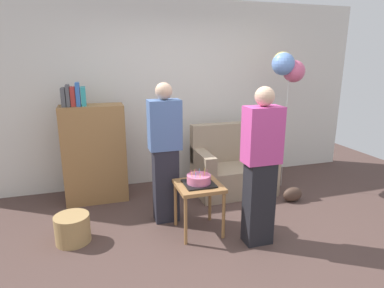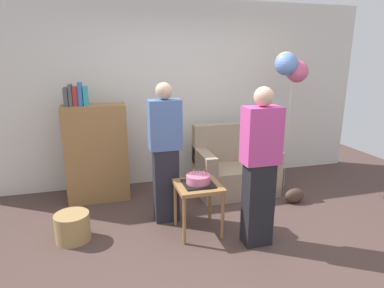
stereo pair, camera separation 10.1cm
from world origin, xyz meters
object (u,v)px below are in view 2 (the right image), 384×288
(bookshelf, at_px, (96,151))
(balloon_bunch, at_px, (290,66))
(person_blowing_candles, at_px, (165,153))
(wicker_basket, at_px, (73,227))
(couch, at_px, (234,168))
(side_table, at_px, (198,192))
(handbag, at_px, (295,196))
(birthday_cake, at_px, (198,180))
(person_holding_cake, at_px, (260,168))

(bookshelf, bearing_deg, balloon_bunch, -5.83)
(person_blowing_candles, distance_m, balloon_bunch, 2.17)
(wicker_basket, bearing_deg, couch, 19.97)
(side_table, xyz_separation_m, person_blowing_candles, (-0.28, 0.38, 0.35))
(handbag, distance_m, balloon_bunch, 1.77)
(birthday_cake, bearing_deg, side_table, 86.20)
(person_blowing_candles, bearing_deg, balloon_bunch, 35.39)
(birthday_cake, height_order, balloon_bunch, balloon_bunch)
(bookshelf, distance_m, wicker_basket, 1.18)
(couch, bearing_deg, person_holding_cake, -102.81)
(side_table, bearing_deg, wicker_basket, 172.00)
(wicker_basket, relative_size, balloon_bunch, 0.18)
(person_holding_cake, distance_m, wicker_basket, 2.06)
(couch, bearing_deg, bookshelf, 172.99)
(side_table, distance_m, wicker_basket, 1.39)
(couch, height_order, side_table, couch)
(couch, height_order, person_blowing_candles, person_blowing_candles)
(person_holding_cake, bearing_deg, wicker_basket, -31.46)
(side_table, relative_size, birthday_cake, 1.76)
(birthday_cake, bearing_deg, bookshelf, 131.33)
(birthday_cake, relative_size, handbag, 1.14)
(person_holding_cake, bearing_deg, handbag, -155.80)
(birthday_cake, xyz_separation_m, balloon_bunch, (1.59, 0.94, 1.16))
(couch, distance_m, birthday_cake, 1.31)
(person_holding_cake, bearing_deg, couch, -117.25)
(bookshelf, distance_m, person_blowing_candles, 1.15)
(birthday_cake, bearing_deg, person_blowing_candles, 126.67)
(couch, relative_size, person_holding_cake, 0.67)
(person_blowing_candles, bearing_deg, couch, 46.98)
(handbag, height_order, balloon_bunch, balloon_bunch)
(wicker_basket, bearing_deg, person_holding_cake, -17.02)
(person_blowing_candles, distance_m, person_holding_cake, 1.11)
(side_table, relative_size, person_blowing_candles, 0.35)
(person_blowing_candles, height_order, handbag, person_blowing_candles)
(side_table, xyz_separation_m, wicker_basket, (-1.33, 0.19, -0.33))
(birthday_cake, bearing_deg, couch, 49.54)
(person_holding_cake, relative_size, wicker_basket, 4.53)
(bookshelf, distance_m, birthday_cake, 1.61)
(side_table, height_order, person_holding_cake, person_holding_cake)
(couch, xyz_separation_m, birthday_cake, (-0.83, -0.97, 0.27))
(balloon_bunch, bearing_deg, handbag, -103.07)
(side_table, distance_m, person_holding_cake, 0.74)
(side_table, height_order, birthday_cake, birthday_cake)
(couch, height_order, handbag, couch)
(bookshelf, xyz_separation_m, handbag, (2.52, -0.84, -0.58))
(person_blowing_candles, bearing_deg, wicker_basket, -150.80)
(bookshelf, height_order, balloon_bunch, balloon_bunch)
(side_table, relative_size, wicker_basket, 1.57)
(bookshelf, xyz_separation_m, person_blowing_candles, (0.78, -0.83, 0.16))
(balloon_bunch, bearing_deg, person_holding_cake, -129.10)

